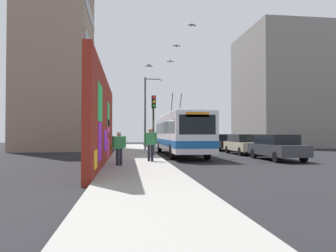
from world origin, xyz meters
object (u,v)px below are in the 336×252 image
object	(u,v)px
city_bus	(180,132)
pedestrian_near_wall	(119,146)
parked_car_dark_gray	(277,147)
traffic_light	(154,115)
street_lamp	(147,108)
parked_car_black	(222,142)
parked_car_champagne	(244,144)
pedestrian_at_curb	(151,142)

from	to	relation	value
city_bus	pedestrian_near_wall	size ratio (longest dim) A/B	7.87
parked_car_dark_gray	traffic_light	distance (m)	8.16
city_bus	pedestrian_near_wall	bearing A→B (deg)	153.53
city_bus	traffic_light	world-z (taller)	city_bus
city_bus	traffic_light	size ratio (longest dim) A/B	3.01
city_bus	street_lamp	size ratio (longest dim) A/B	1.82
pedestrian_near_wall	parked_car_black	bearing A→B (deg)	-32.69
parked_car_black	street_lamp	size ratio (longest dim) A/B	0.70
traffic_light	street_lamp	xyz separation A→B (m)	(8.22, -0.09, 1.12)
parked_car_champagne	traffic_light	distance (m)	8.09
parked_car_dark_gray	traffic_light	xyz separation A→B (m)	(2.89, 7.35, 2.06)
parked_car_dark_gray	pedestrian_at_curb	size ratio (longest dim) A/B	2.74
parked_car_champagne	traffic_light	world-z (taller)	traffic_light
parked_car_black	pedestrian_at_curb	world-z (taller)	pedestrian_at_curb
parked_car_dark_gray	pedestrian_at_curb	world-z (taller)	pedestrian_at_curb
city_bus	parked_car_champagne	size ratio (longest dim) A/B	2.66
parked_car_dark_gray	parked_car_champagne	world-z (taller)	same
pedestrian_near_wall	traffic_light	xyz separation A→B (m)	(6.47, -2.15, 1.84)
parked_car_black	pedestrian_at_curb	distance (m)	14.88
parked_car_champagne	pedestrian_at_curb	bearing A→B (deg)	131.48
parked_car_black	parked_car_dark_gray	bearing A→B (deg)	180.00
parked_car_dark_gray	pedestrian_near_wall	distance (m)	10.16
parked_car_champagne	traffic_light	size ratio (longest dim) A/B	1.13
parked_car_champagne	parked_car_black	distance (m)	5.67
street_lamp	traffic_light	bearing A→B (deg)	179.38
street_lamp	city_bus	bearing A→B (deg)	-161.19
pedestrian_near_wall	street_lamp	world-z (taller)	street_lamp
parked_car_black	street_lamp	world-z (taller)	street_lamp
city_bus	parked_car_black	bearing A→B (deg)	-40.15
city_bus	street_lamp	xyz separation A→B (m)	(6.05, 2.06, 2.29)
pedestrian_near_wall	traffic_light	world-z (taller)	traffic_light
parked_car_black	pedestrian_near_wall	size ratio (longest dim) A/B	3.04
parked_car_dark_gray	parked_car_black	bearing A→B (deg)	-0.00
city_bus	traffic_light	distance (m)	3.27
parked_car_champagne	traffic_light	bearing A→B (deg)	109.96
parked_car_dark_gray	pedestrian_at_curb	bearing A→B (deg)	100.07
parked_car_champagne	pedestrian_at_curb	xyz separation A→B (m)	(-6.96, 7.87, 0.36)
parked_car_champagne	pedestrian_at_curb	world-z (taller)	pedestrian_at_curb
parked_car_dark_gray	pedestrian_at_curb	distance (m)	8.00
traffic_light	street_lamp	bearing A→B (deg)	-0.62
pedestrian_at_curb	parked_car_black	bearing A→B (deg)	-31.93
pedestrian_at_curb	city_bus	bearing A→B (deg)	-22.44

